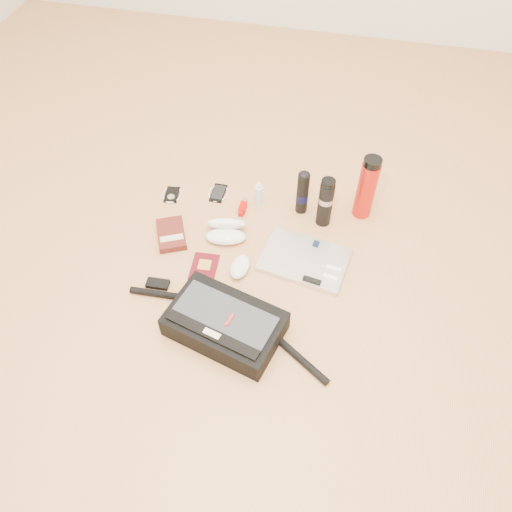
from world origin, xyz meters
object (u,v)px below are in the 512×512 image
book (172,234)px  thermos_black (326,202)px  messenger_bag (224,324)px  laptop (305,260)px  thermos_red (367,188)px

book → thermos_black: bearing=-4.5°
messenger_bag → laptop: (0.23, 0.37, -0.04)m
laptop → thermos_black: bearing=89.2°
book → laptop: bearing=-25.8°
messenger_bag → book: messenger_bag is taller
book → messenger_bag: bearing=-74.1°
laptop → thermos_black: thermos_black is taller
messenger_bag → thermos_red: size_ratio=2.64×
laptop → thermos_black: 0.26m
messenger_bag → thermos_black: (0.27, 0.61, 0.07)m
messenger_bag → thermos_red: thermos_red is taller
messenger_bag → book: bearing=145.8°
book → thermos_black: (0.60, 0.22, 0.10)m
book → thermos_black: 0.65m
thermos_black → book: bearing=-159.7°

